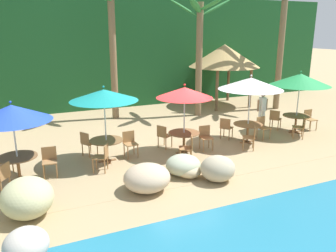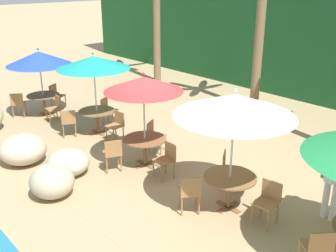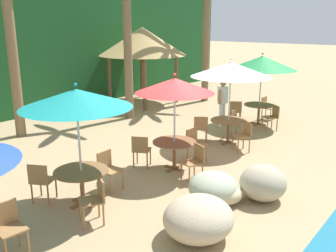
{
  "view_description": "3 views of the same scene",
  "coord_description": "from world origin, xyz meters",
  "px_view_note": "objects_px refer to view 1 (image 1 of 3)",
  "views": [
    {
      "loc": [
        -5.16,
        -10.35,
        4.2
      ],
      "look_at": [
        -0.52,
        0.05,
        0.98
      ],
      "focal_mm": 36.5,
      "sensor_mm": 36.0,
      "label": 1
    },
    {
      "loc": [
        7.28,
        -5.91,
        4.62
      ],
      "look_at": [
        0.71,
        0.0,
        1.24
      ],
      "focal_mm": 42.49,
      "sensor_mm": 36.0,
      "label": 2
    },
    {
      "loc": [
        -7.06,
        -5.63,
        3.62
      ],
      "look_at": [
        -0.25,
        -0.15,
        1.2
      ],
      "focal_mm": 39.98,
      "sensor_mm": 36.0,
      "label": 3
    }
  ],
  "objects_px": {
    "chair_teal_seaward": "(130,142)",
    "chair_white_seaward": "(262,126)",
    "chair_red_seaward": "(205,136)",
    "chair_white_inland": "(226,127)",
    "umbrella_green": "(300,80)",
    "chair_green_seaward": "(309,118)",
    "chair_white_left": "(251,136)",
    "umbrella_blue": "(12,113)",
    "chair_blue_inland": "(0,158)",
    "chair_teal_left": "(103,156)",
    "chair_green_inland": "(275,118)",
    "chair_green_left": "(301,126)",
    "dining_table_blue": "(18,161)",
    "chair_red_left": "(188,147)",
    "chair_blue_seaward": "(49,159)",
    "dining_table_red": "(184,136)",
    "chair_red_inland": "(163,135)",
    "umbrella_teal": "(104,95)",
    "dining_table_white": "(248,127)",
    "palm_tree_fourth": "(284,17)",
    "dining_table_green": "(296,118)",
    "palm_tree_second": "(112,33)",
    "chair_teal_inland": "(87,142)",
    "umbrella_red": "(185,93)",
    "palapa_hut": "(224,56)",
    "chair_blue_left": "(2,176)",
    "umbrella_white": "(251,84)",
    "dining_table_teal": "(106,144)",
    "palm_tree_third": "(200,41)"
  },
  "relations": [
    {
      "from": "umbrella_teal",
      "to": "chair_red_seaward",
      "type": "distance_m",
      "value": 3.95
    },
    {
      "from": "umbrella_green",
      "to": "chair_green_left",
      "type": "xyz_separation_m",
      "value": [
        -0.45,
        -0.73,
        -1.73
      ]
    },
    {
      "from": "chair_blue_inland",
      "to": "chair_green_inland",
      "type": "xyz_separation_m",
      "value": [
        10.76,
        0.43,
        0.0
      ]
    },
    {
      "from": "umbrella_white",
      "to": "chair_green_seaward",
      "type": "bearing_deg",
      "value": 5.73
    },
    {
      "from": "umbrella_teal",
      "to": "umbrella_red",
      "type": "bearing_deg",
      "value": -6.14
    },
    {
      "from": "chair_green_inland",
      "to": "chair_green_left",
      "type": "relative_size",
      "value": 1.0
    },
    {
      "from": "umbrella_green",
      "to": "chair_green_seaward",
      "type": "relative_size",
      "value": 2.99
    },
    {
      "from": "umbrella_teal",
      "to": "chair_teal_seaward",
      "type": "xyz_separation_m",
      "value": [
        0.84,
        0.14,
        -1.71
      ]
    },
    {
      "from": "chair_teal_seaward",
      "to": "chair_white_seaward",
      "type": "relative_size",
      "value": 1.0
    },
    {
      "from": "palm_tree_third",
      "to": "chair_green_left",
      "type": "bearing_deg",
      "value": -69.94
    },
    {
      "from": "dining_table_blue",
      "to": "chair_blue_seaward",
      "type": "height_order",
      "value": "chair_blue_seaward"
    },
    {
      "from": "dining_table_blue",
      "to": "chair_red_left",
      "type": "height_order",
      "value": "chair_red_left"
    },
    {
      "from": "chair_blue_left",
      "to": "palm_tree_fourth",
      "type": "distance_m",
      "value": 15.17
    },
    {
      "from": "chair_white_left",
      "to": "palm_tree_fourth",
      "type": "height_order",
      "value": "palm_tree_fourth"
    },
    {
      "from": "chair_green_inland",
      "to": "chair_teal_inland",
      "type": "bearing_deg",
      "value": 179.79
    },
    {
      "from": "chair_red_left",
      "to": "chair_white_seaward",
      "type": "relative_size",
      "value": 1.0
    },
    {
      "from": "palm_tree_second",
      "to": "chair_white_left",
      "type": "bearing_deg",
      "value": -63.69
    },
    {
      "from": "dining_table_green",
      "to": "palm_tree_second",
      "type": "distance_m",
      "value": 9.02
    },
    {
      "from": "umbrella_green",
      "to": "palapa_hut",
      "type": "height_order",
      "value": "palapa_hut"
    },
    {
      "from": "chair_blue_left",
      "to": "dining_table_red",
      "type": "bearing_deg",
      "value": 8.94
    },
    {
      "from": "umbrella_blue",
      "to": "umbrella_green",
      "type": "relative_size",
      "value": 0.9
    },
    {
      "from": "umbrella_teal",
      "to": "chair_red_inland",
      "type": "relative_size",
      "value": 2.9
    },
    {
      "from": "umbrella_blue",
      "to": "chair_blue_seaward",
      "type": "xyz_separation_m",
      "value": [
        0.85,
        0.0,
        -1.49
      ]
    },
    {
      "from": "dining_table_red",
      "to": "chair_red_inland",
      "type": "bearing_deg",
      "value": 124.41
    },
    {
      "from": "chair_red_seaward",
      "to": "palm_tree_second",
      "type": "bearing_deg",
      "value": 106.53
    },
    {
      "from": "dining_table_white",
      "to": "dining_table_green",
      "type": "height_order",
      "value": "same"
    },
    {
      "from": "chair_red_seaward",
      "to": "chair_white_inland",
      "type": "height_order",
      "value": "same"
    },
    {
      "from": "chair_red_left",
      "to": "palm_tree_third",
      "type": "relative_size",
      "value": 0.15
    },
    {
      "from": "umbrella_blue",
      "to": "chair_green_left",
      "type": "xyz_separation_m",
      "value": [
        10.35,
        -0.27,
        -1.49
      ]
    },
    {
      "from": "dining_table_blue",
      "to": "dining_table_red",
      "type": "bearing_deg",
      "value": 1.74
    },
    {
      "from": "chair_white_inland",
      "to": "chair_white_left",
      "type": "xyz_separation_m",
      "value": [
        0.16,
        -1.4,
        0.0
      ]
    },
    {
      "from": "chair_red_seaward",
      "to": "chair_green_seaward",
      "type": "xyz_separation_m",
      "value": [
        5.42,
        0.41,
        0.0
      ]
    },
    {
      "from": "umbrella_green",
      "to": "palm_tree_fourth",
      "type": "distance_m",
      "value": 5.28
    },
    {
      "from": "chair_white_left",
      "to": "chair_green_left",
      "type": "distance_m",
      "value": 2.64
    },
    {
      "from": "chair_blue_left",
      "to": "chair_red_seaward",
      "type": "bearing_deg",
      "value": 7.63
    },
    {
      "from": "chair_white_seaward",
      "to": "chair_green_inland",
      "type": "relative_size",
      "value": 1.0
    },
    {
      "from": "chair_white_left",
      "to": "umbrella_green",
      "type": "bearing_deg",
      "value": 18.29
    },
    {
      "from": "chair_blue_inland",
      "to": "chair_teal_left",
      "type": "bearing_deg",
      "value": -20.09
    },
    {
      "from": "chair_blue_seaward",
      "to": "chair_white_left",
      "type": "bearing_deg",
      "value": -4.69
    },
    {
      "from": "chair_blue_inland",
      "to": "dining_table_green",
      "type": "height_order",
      "value": "chair_blue_inland"
    },
    {
      "from": "chair_green_left",
      "to": "palm_tree_fourth",
      "type": "bearing_deg",
      "value": 58.71
    },
    {
      "from": "umbrella_blue",
      "to": "palm_tree_third",
      "type": "distance_m",
      "value": 9.91
    },
    {
      "from": "dining_table_teal",
      "to": "umbrella_green",
      "type": "height_order",
      "value": "umbrella_green"
    },
    {
      "from": "chair_red_inland",
      "to": "chair_white_seaward",
      "type": "xyz_separation_m",
      "value": [
        4.07,
        -0.51,
        0.0
      ]
    },
    {
      "from": "chair_white_left",
      "to": "dining_table_red",
      "type": "bearing_deg",
      "value": 162.87
    },
    {
      "from": "chair_red_inland",
      "to": "chair_blue_seaward",
      "type": "bearing_deg",
      "value": -167.91
    },
    {
      "from": "umbrella_teal",
      "to": "chair_white_inland",
      "type": "xyz_separation_m",
      "value": [
        4.88,
        0.38,
        -1.71
      ]
    },
    {
      "from": "dining_table_white",
      "to": "palm_tree_fourth",
      "type": "distance_m",
      "value": 7.81
    },
    {
      "from": "chair_white_inland",
      "to": "chair_blue_left",
      "type": "bearing_deg",
      "value": -168.76
    },
    {
      "from": "umbrella_blue",
      "to": "chair_red_seaward",
      "type": "distance_m",
      "value": 6.41
    }
  ]
}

